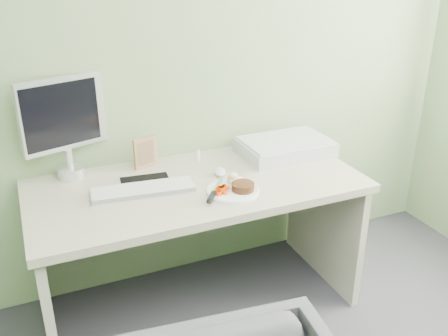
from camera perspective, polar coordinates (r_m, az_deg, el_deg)
name	(u,v)px	position (r m, az deg, el deg)	size (l,w,h in m)	color
wall_back	(168,40)	(2.57, -6.44, 14.36)	(3.50, 3.50, 0.00)	gray
desk	(198,215)	(2.50, -3.02, -5.42)	(1.60, 0.75, 0.73)	beige
plate	(233,191)	(2.32, 1.02, -2.64)	(0.25, 0.25, 0.01)	white
steak	(243,187)	(2.30, 2.18, -2.15)	(0.11, 0.11, 0.03)	black
potato_pile	(234,178)	(2.36, 1.15, -1.11)	(0.10, 0.07, 0.06)	tan
carrot_heap	(222,189)	(2.27, -0.27, -2.37)	(0.06, 0.06, 0.04)	#EA3D04
steak_knife	(213,193)	(2.25, -1.21, -2.93)	(0.16, 0.21, 0.02)	silver
mousepad	(146,183)	(2.43, -8.86, -1.76)	(0.23, 0.21, 0.00)	black
keyboard	(143,190)	(2.33, -9.23, -2.45)	(0.47, 0.14, 0.02)	white
computer_mouse	(220,172)	(2.48, -0.45, -0.44)	(0.05, 0.10, 0.03)	white
photo_frame	(145,152)	(2.58, -8.96, 1.76)	(0.13, 0.02, 0.16)	#9F744A
eyedrop_bottle	(198,154)	(2.65, -3.01, 1.55)	(0.03, 0.03, 0.08)	white
scanner	(285,148)	(2.75, 6.99, 2.34)	(0.48, 0.32, 0.08)	#B3B5BB
monitor	(64,123)	(2.49, -17.84, 4.96)	(0.41, 0.17, 0.50)	silver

